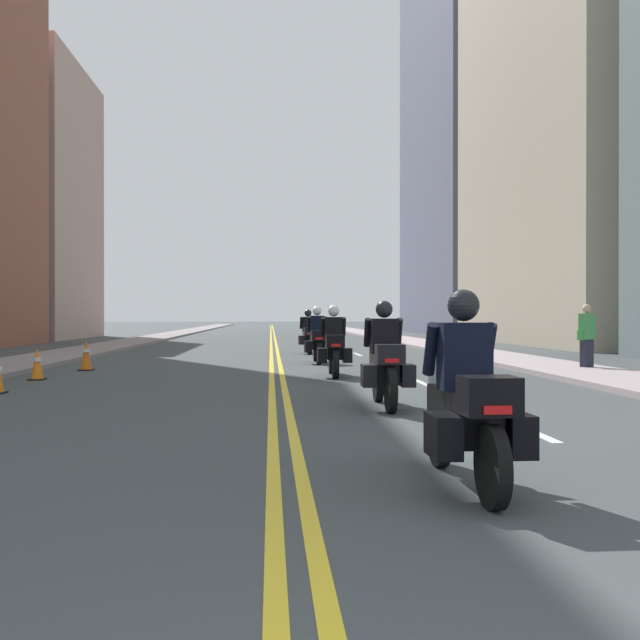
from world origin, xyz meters
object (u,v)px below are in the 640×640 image
(motorcycle_2, at_px, (334,348))
(motorcycle_1, at_px, (385,364))
(motorcycle_4, at_px, (308,336))
(pedestrian_0, at_px, (587,337))
(motorcycle_3, at_px, (317,340))
(traffic_cone_1, at_px, (86,355))
(motorcycle_0, at_px, (467,407))
(traffic_cone_0, at_px, (37,364))

(motorcycle_2, bearing_deg, motorcycle_1, -86.03)
(motorcycle_4, relative_size, pedestrian_0, 1.28)
(motorcycle_3, relative_size, pedestrian_0, 1.34)
(traffic_cone_1, bearing_deg, pedestrian_0, -5.87)
(motorcycle_3, relative_size, motorcycle_4, 1.04)
(motorcycle_0, relative_size, pedestrian_0, 1.30)
(motorcycle_0, distance_m, motorcycle_2, 11.38)
(motorcycle_4, height_order, pedestrian_0, pedestrian_0)
(pedestrian_0, bearing_deg, motorcycle_0, 34.25)
(motorcycle_1, xyz_separation_m, traffic_cone_1, (-6.36, 8.31, -0.27))
(motorcycle_0, xyz_separation_m, pedestrian_0, (6.20, 12.41, 0.20))
(motorcycle_2, relative_size, traffic_cone_0, 3.08)
(motorcycle_0, xyz_separation_m, traffic_cone_0, (-6.57, 10.84, -0.31))
(motorcycle_1, height_order, traffic_cone_0, motorcycle_1)
(motorcycle_1, height_order, motorcycle_3, motorcycle_3)
(motorcycle_3, height_order, pedestrian_0, pedestrian_0)
(motorcycle_0, relative_size, traffic_cone_0, 3.11)
(motorcycle_3, bearing_deg, pedestrian_0, -31.63)
(motorcycle_3, distance_m, motorcycle_4, 5.70)
(motorcycle_0, xyz_separation_m, traffic_cone_1, (-6.21, 13.68, -0.26))
(traffic_cone_1, bearing_deg, motorcycle_1, -52.58)
(pedestrian_0, bearing_deg, motorcycle_2, -19.96)
(motorcycle_4, bearing_deg, motorcycle_2, -91.94)
(traffic_cone_1, xyz_separation_m, pedestrian_0, (12.41, -1.28, 0.46))
(motorcycle_0, relative_size, motorcycle_1, 1.01)
(motorcycle_1, distance_m, pedestrian_0, 9.28)
(motorcycle_2, bearing_deg, traffic_cone_1, 160.62)
(motorcycle_3, xyz_separation_m, traffic_cone_0, (-6.37, -5.49, -0.32))
(motorcycle_1, xyz_separation_m, motorcycle_2, (-0.27, 6.00, -0.01))
(motorcycle_0, distance_m, traffic_cone_0, 12.68)
(motorcycle_0, relative_size, motorcycle_2, 1.01)
(motorcycle_1, height_order, pedestrian_0, pedestrian_0)
(traffic_cone_1, bearing_deg, motorcycle_2, -20.76)
(traffic_cone_0, bearing_deg, pedestrian_0, 7.01)
(traffic_cone_0, xyz_separation_m, pedestrian_0, (12.77, 1.57, 0.51))
(motorcycle_2, bearing_deg, traffic_cone_0, -173.83)
(motorcycle_3, xyz_separation_m, traffic_cone_1, (-6.01, -2.64, -0.27))
(motorcycle_2, height_order, pedestrian_0, pedestrian_0)
(motorcycle_3, relative_size, traffic_cone_1, 2.79)
(motorcycle_0, bearing_deg, motorcycle_1, 87.08)
(motorcycle_3, distance_m, traffic_cone_0, 8.42)
(motorcycle_0, bearing_deg, motorcycle_4, 89.12)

